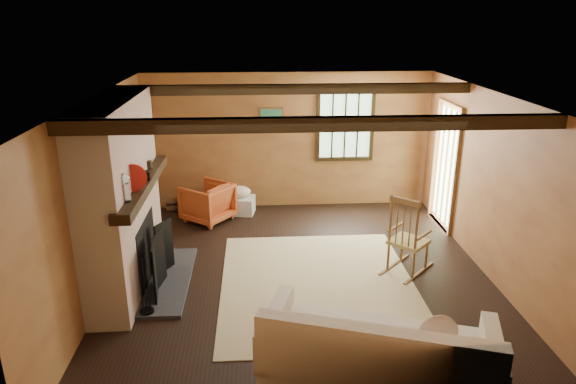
{
  "coord_description": "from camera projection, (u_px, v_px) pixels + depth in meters",
  "views": [
    {
      "loc": [
        -0.56,
        -6.07,
        3.35
      ],
      "look_at": [
        -0.15,
        0.4,
        1.08
      ],
      "focal_mm": 32.0,
      "sensor_mm": 36.0,
      "label": 1
    }
  ],
  "objects": [
    {
      "name": "ground",
      "position": [
        301.0,
        277.0,
        6.86
      ],
      "size": [
        5.5,
        5.5,
        0.0
      ],
      "primitive_type": "plane",
      "color": "black",
      "rests_on": "ground"
    },
    {
      "name": "room_envelope",
      "position": [
        318.0,
        154.0,
        6.57
      ],
      "size": [
        5.02,
        5.52,
        2.44
      ],
      "color": "#AC763D",
      "rests_on": "ground"
    },
    {
      "name": "fireplace",
      "position": [
        124.0,
        204.0,
        6.36
      ],
      "size": [
        1.02,
        2.3,
        2.4
      ],
      "color": "#AE4D43",
      "rests_on": "ground"
    },
    {
      "name": "rug",
      "position": [
        318.0,
        284.0,
        6.68
      ],
      "size": [
        2.5,
        3.0,
        0.01
      ],
      "primitive_type": "cube",
      "color": "tan",
      "rests_on": "ground"
    },
    {
      "name": "rocking_chair",
      "position": [
        407.0,
        240.0,
        6.88
      ],
      "size": [
        0.86,
        0.86,
        1.11
      ],
      "rotation": [
        0.0,
        0.0,
        2.37
      ],
      "color": "#A69250",
      "rests_on": "ground"
    },
    {
      "name": "sofa",
      "position": [
        378.0,
        360.0,
        4.75
      ],
      "size": [
        2.33,
        1.56,
        0.87
      ],
      "rotation": [
        0.0,
        0.0,
        -0.31
      ],
      "color": "white",
      "rests_on": "ground"
    },
    {
      "name": "firewood_pile",
      "position": [
        187.0,
        205.0,
        9.1
      ],
      "size": [
        0.7,
        0.13,
        0.26
      ],
      "color": "brown",
      "rests_on": "ground"
    },
    {
      "name": "laundry_basket",
      "position": [
        240.0,
        205.0,
        9.01
      ],
      "size": [
        0.56,
        0.46,
        0.3
      ],
      "primitive_type": "cube",
      "rotation": [
        0.0,
        0.0,
        -0.17
      ],
      "color": "white",
      "rests_on": "ground"
    },
    {
      "name": "basket_pillow",
      "position": [
        239.0,
        192.0,
        8.93
      ],
      "size": [
        0.48,
        0.44,
        0.2
      ],
      "primitive_type": "ellipsoid",
      "rotation": [
        0.0,
        0.0,
        -0.36
      ],
      "color": "white",
      "rests_on": "laundry_basket"
    },
    {
      "name": "armchair",
      "position": [
        207.0,
        202.0,
        8.63
      ],
      "size": [
        1.0,
        1.0,
        0.66
      ],
      "primitive_type": "imported",
      "rotation": [
        0.0,
        0.0,
        -2.22
      ],
      "color": "#BF6026",
      "rests_on": "ground"
    }
  ]
}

